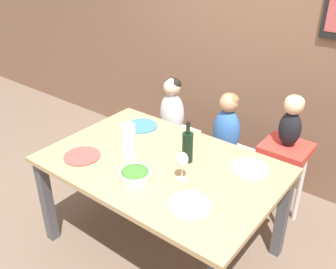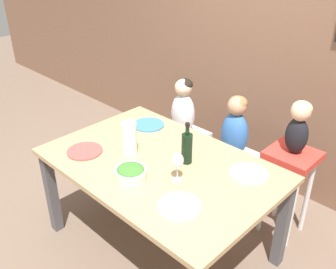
{
  "view_description": "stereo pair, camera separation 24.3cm",
  "coord_description": "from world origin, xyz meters",
  "px_view_note": "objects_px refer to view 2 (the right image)",
  "views": [
    {
      "loc": [
        1.31,
        -1.61,
        2.07
      ],
      "look_at": [
        0.0,
        0.08,
        0.91
      ],
      "focal_mm": 40.0,
      "sensor_mm": 36.0,
      "label": 1
    },
    {
      "loc": [
        1.49,
        -1.45,
        2.07
      ],
      "look_at": [
        0.0,
        0.08,
        0.91
      ],
      "focal_mm": 40.0,
      "sensor_mm": 36.0,
      "label": 2
    }
  ],
  "objects_px": {
    "person_baby_right": "(299,125)",
    "dinner_plate_front_right": "(180,206)",
    "dinner_plate_back_left": "(149,125)",
    "wine_glass_near": "(177,161)",
    "person_child_left": "(183,107)",
    "person_child_center": "(235,127)",
    "chair_far_left": "(182,140)",
    "salad_bowl_large": "(131,172)",
    "chair_far_center": "(232,163)",
    "dinner_plate_back_right": "(249,174)",
    "wine_bottle": "(187,147)",
    "chair_right_highchair": "(290,172)",
    "paper_towel_roll": "(129,139)",
    "dinner_plate_front_left": "(85,151)"
  },
  "relations": [
    {
      "from": "person_child_center",
      "to": "dinner_plate_front_right",
      "type": "bearing_deg",
      "value": -71.33
    },
    {
      "from": "paper_towel_roll",
      "to": "dinner_plate_front_left",
      "type": "bearing_deg",
      "value": -139.05
    },
    {
      "from": "dinner_plate_back_left",
      "to": "person_child_center",
      "type": "bearing_deg",
      "value": 42.05
    },
    {
      "from": "person_baby_right",
      "to": "salad_bowl_large",
      "type": "height_order",
      "value": "person_baby_right"
    },
    {
      "from": "salad_bowl_large",
      "to": "dinner_plate_back_right",
      "type": "height_order",
      "value": "salad_bowl_large"
    },
    {
      "from": "salad_bowl_large",
      "to": "person_child_left",
      "type": "bearing_deg",
      "value": 115.72
    },
    {
      "from": "person_baby_right",
      "to": "wine_bottle",
      "type": "bearing_deg",
      "value": -124.08
    },
    {
      "from": "person_child_center",
      "to": "wine_glass_near",
      "type": "bearing_deg",
      "value": -79.28
    },
    {
      "from": "person_child_center",
      "to": "dinner_plate_front_right",
      "type": "distance_m",
      "value": 1.07
    },
    {
      "from": "chair_right_highchair",
      "to": "dinner_plate_back_right",
      "type": "xyz_separation_m",
      "value": [
        -0.06,
        -0.48,
        0.19
      ]
    },
    {
      "from": "person_child_left",
      "to": "paper_towel_roll",
      "type": "relative_size",
      "value": 2.21
    },
    {
      "from": "person_baby_right",
      "to": "wine_glass_near",
      "type": "height_order",
      "value": "person_baby_right"
    },
    {
      "from": "chair_far_left",
      "to": "paper_towel_roll",
      "type": "height_order",
      "value": "paper_towel_roll"
    },
    {
      "from": "person_child_left",
      "to": "person_baby_right",
      "type": "distance_m",
      "value": 1.06
    },
    {
      "from": "person_child_left",
      "to": "wine_bottle",
      "type": "xyz_separation_m",
      "value": [
        0.61,
        -0.64,
        0.11
      ]
    },
    {
      "from": "chair_far_center",
      "to": "person_baby_right",
      "type": "relative_size",
      "value": 1.23
    },
    {
      "from": "person_child_left",
      "to": "person_baby_right",
      "type": "bearing_deg",
      "value": 0.02
    },
    {
      "from": "paper_towel_roll",
      "to": "salad_bowl_large",
      "type": "height_order",
      "value": "paper_towel_roll"
    },
    {
      "from": "salad_bowl_large",
      "to": "dinner_plate_back_left",
      "type": "relative_size",
      "value": 0.82
    },
    {
      "from": "chair_far_center",
      "to": "wine_bottle",
      "type": "distance_m",
      "value": 0.78
    },
    {
      "from": "dinner_plate_front_right",
      "to": "person_child_center",
      "type": "bearing_deg",
      "value": 108.67
    },
    {
      "from": "person_child_left",
      "to": "person_baby_right",
      "type": "xyz_separation_m",
      "value": [
        1.05,
        0.0,
        0.2
      ]
    },
    {
      "from": "dinner_plate_front_right",
      "to": "wine_bottle",
      "type": "bearing_deg",
      "value": 127.01
    },
    {
      "from": "chair_far_left",
      "to": "chair_right_highchair",
      "type": "xyz_separation_m",
      "value": [
        1.05,
        0.0,
        0.15
      ]
    },
    {
      "from": "chair_far_center",
      "to": "dinner_plate_front_left",
      "type": "relative_size",
      "value": 1.93
    },
    {
      "from": "person_baby_right",
      "to": "dinner_plate_back_right",
      "type": "xyz_separation_m",
      "value": [
        -0.06,
        -0.48,
        -0.19
      ]
    },
    {
      "from": "paper_towel_roll",
      "to": "dinner_plate_back_right",
      "type": "relative_size",
      "value": 0.95
    },
    {
      "from": "chair_far_left",
      "to": "person_child_center",
      "type": "distance_m",
      "value": 0.64
    },
    {
      "from": "dinner_plate_front_right",
      "to": "dinner_plate_back_right",
      "type": "bearing_deg",
      "value": 79.53
    },
    {
      "from": "dinner_plate_front_right",
      "to": "dinner_plate_back_left",
      "type": "bearing_deg",
      "value": 146.61
    },
    {
      "from": "person_baby_right",
      "to": "salad_bowl_large",
      "type": "xyz_separation_m",
      "value": [
        -0.56,
        -1.02,
        -0.15
      ]
    },
    {
      "from": "chair_far_left",
      "to": "dinner_plate_front_right",
      "type": "xyz_separation_m",
      "value": [
        0.89,
        -1.01,
        0.34
      ]
    },
    {
      "from": "chair_far_center",
      "to": "dinner_plate_front_left",
      "type": "height_order",
      "value": "dinner_plate_front_left"
    },
    {
      "from": "chair_right_highchair",
      "to": "person_child_center",
      "type": "xyz_separation_m",
      "value": [
        -0.5,
        0.0,
        0.18
      ]
    },
    {
      "from": "person_child_center",
      "to": "paper_towel_roll",
      "type": "relative_size",
      "value": 2.21
    },
    {
      "from": "chair_right_highchair",
      "to": "dinner_plate_front_right",
      "type": "height_order",
      "value": "dinner_plate_front_right"
    },
    {
      "from": "person_child_center",
      "to": "salad_bowl_large",
      "type": "height_order",
      "value": "person_child_center"
    },
    {
      "from": "chair_far_left",
      "to": "chair_right_highchair",
      "type": "height_order",
      "value": "chair_right_highchair"
    },
    {
      "from": "person_child_center",
      "to": "dinner_plate_front_right",
      "type": "xyz_separation_m",
      "value": [
        0.34,
        -1.01,
        0.0
      ]
    },
    {
      "from": "person_child_left",
      "to": "chair_right_highchair",
      "type": "bearing_deg",
      "value": -0.05
    },
    {
      "from": "chair_right_highchair",
      "to": "person_baby_right",
      "type": "height_order",
      "value": "person_baby_right"
    },
    {
      "from": "person_baby_right",
      "to": "dinner_plate_front_right",
      "type": "xyz_separation_m",
      "value": [
        -0.16,
        -1.01,
        -0.19
      ]
    },
    {
      "from": "chair_far_center",
      "to": "wine_bottle",
      "type": "height_order",
      "value": "wine_bottle"
    },
    {
      "from": "wine_glass_near",
      "to": "dinner_plate_front_left",
      "type": "height_order",
      "value": "wine_glass_near"
    },
    {
      "from": "wine_glass_near",
      "to": "dinner_plate_back_left",
      "type": "height_order",
      "value": "wine_glass_near"
    },
    {
      "from": "person_child_center",
      "to": "dinner_plate_back_right",
      "type": "xyz_separation_m",
      "value": [
        0.44,
        -0.48,
        0.0
      ]
    },
    {
      "from": "chair_right_highchair",
      "to": "person_child_left",
      "type": "xyz_separation_m",
      "value": [
        -1.05,
        0.0,
        0.18
      ]
    },
    {
      "from": "wine_bottle",
      "to": "dinner_plate_back_left",
      "type": "height_order",
      "value": "wine_bottle"
    },
    {
      "from": "chair_far_center",
      "to": "person_child_left",
      "type": "height_order",
      "value": "person_child_left"
    },
    {
      "from": "chair_far_left",
      "to": "salad_bowl_large",
      "type": "bearing_deg",
      "value": -64.26
    }
  ]
}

